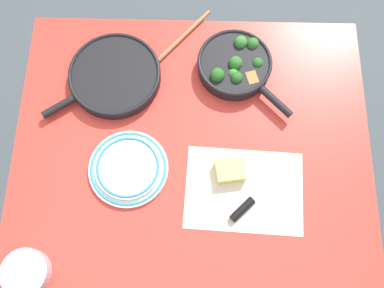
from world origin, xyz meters
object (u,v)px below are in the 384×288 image
(prep_bowl_steel, at_px, (26,272))
(skillet_broccoli, at_px, (236,65))
(skillet_eggs, at_px, (114,76))
(cheese_block, at_px, (230,170))
(grater_knife, at_px, (253,199))
(dinner_plate_stack, at_px, (128,168))
(wooden_spoon, at_px, (161,58))

(prep_bowl_steel, bearing_deg, skillet_broccoli, -131.79)
(skillet_eggs, height_order, cheese_block, skillet_eggs)
(grater_knife, distance_m, dinner_plate_stack, 0.38)
(skillet_eggs, height_order, dinner_plate_stack, skillet_eggs)
(prep_bowl_steel, bearing_deg, cheese_block, -151.66)
(dinner_plate_stack, distance_m, prep_bowl_steel, 0.40)
(skillet_broccoli, height_order, grater_knife, skillet_broccoli)
(grater_knife, xyz_separation_m, cheese_block, (0.07, -0.08, 0.01))
(skillet_broccoli, relative_size, dinner_plate_stack, 1.26)
(wooden_spoon, distance_m, prep_bowl_steel, 0.77)
(skillet_broccoli, xyz_separation_m, prep_bowl_steel, (0.59, 0.66, -0.01))
(wooden_spoon, xyz_separation_m, prep_bowl_steel, (0.34, 0.69, 0.01))
(cheese_block, bearing_deg, dinner_plate_stack, -0.39)
(dinner_plate_stack, height_order, prep_bowl_steel, prep_bowl_steel)
(wooden_spoon, height_order, dinner_plate_stack, dinner_plate_stack)
(wooden_spoon, distance_m, cheese_block, 0.45)
(wooden_spoon, height_order, prep_bowl_steel, prep_bowl_steel)
(wooden_spoon, distance_m, dinner_plate_stack, 0.39)
(skillet_broccoli, distance_m, prep_bowl_steel, 0.88)
(grater_knife, xyz_separation_m, dinner_plate_stack, (0.38, -0.08, 0.00))
(skillet_broccoli, height_order, skillet_eggs, skillet_broccoli)
(skillet_broccoli, xyz_separation_m, dinner_plate_stack, (0.33, 0.35, -0.02))
(skillet_eggs, bearing_deg, skillet_broccoli, 151.60)
(skillet_eggs, relative_size, prep_bowl_steel, 2.84)
(wooden_spoon, xyz_separation_m, dinner_plate_stack, (0.08, 0.38, 0.01))
(skillet_eggs, distance_m, cheese_block, 0.48)
(skillet_eggs, distance_m, dinner_plate_stack, 0.31)
(skillet_eggs, bearing_deg, cheese_block, 105.86)
(dinner_plate_stack, bearing_deg, grater_knife, 167.26)
(skillet_eggs, xyz_separation_m, cheese_block, (-0.37, 0.31, -0.00))
(wooden_spoon, bearing_deg, cheese_block, 70.93)
(skillet_eggs, bearing_deg, dinner_plate_stack, 67.53)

